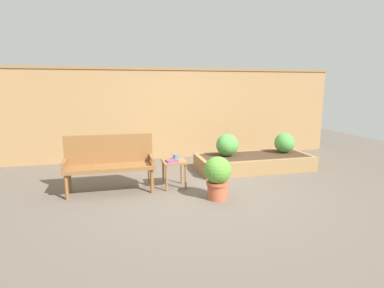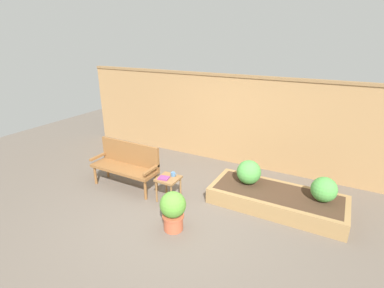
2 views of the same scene
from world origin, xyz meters
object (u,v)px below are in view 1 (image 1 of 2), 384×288
Objects in this scene: side_table at (174,165)px; book_on_table at (172,161)px; potted_boxwood at (218,175)px; cup_on_table at (176,157)px; shrub_far_corner at (284,143)px; shrub_near_bench at (227,145)px; garden_bench at (110,159)px.

book_on_table reaches higher than side_table.
side_table is 0.71× the size of potted_boxwood.
cup_on_table is 0.27× the size of shrub_far_corner.
shrub_far_corner reaches higher than book_on_table.
shrub_near_bench is at bearing 64.62° from potted_boxwood.
shrub_far_corner is at bearing 11.60° from garden_bench.
cup_on_table is 0.20m from book_on_table.
shrub_far_corner is (2.07, 1.56, 0.14)m from potted_boxwood.
book_on_table is 0.89m from potted_boxwood.
cup_on_table reaches higher than book_on_table.
book_on_table is 0.28× the size of potted_boxwood.
shrub_far_corner is (2.67, 0.92, 0.02)m from book_on_table.
shrub_near_bench is at bearing 17.79° from garden_bench.
shrub_near_bench reaches higher than cup_on_table.
shrub_far_corner reaches higher than side_table.
cup_on_table is 2.67m from shrub_far_corner.
shrub_near_bench is (2.36, 0.76, -0.01)m from garden_bench.
side_table is 1.04× the size of shrub_near_bench.
garden_bench is at bearing 175.28° from side_table.
garden_bench reaches higher than side_table.
cup_on_table is 1.45m from shrub_near_bench.
garden_bench is at bearing -179.40° from cup_on_table.
side_table is at bearing -162.10° from shrub_far_corner.
cup_on_table is at bearing -149.01° from shrub_near_bench.
cup_on_table is 0.18× the size of potted_boxwood.
potted_boxwood is at bearing -143.00° from shrub_far_corner.
garden_bench is 7.55× the size of book_on_table.
book_on_table is at bearing -8.92° from garden_bench.
shrub_near_bench reaches higher than shrub_far_corner.
garden_bench is 3.11× the size of shrub_near_bench.
shrub_near_bench is (1.29, 0.84, 0.13)m from side_table.
potted_boxwood is 1.46× the size of shrub_near_bench.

